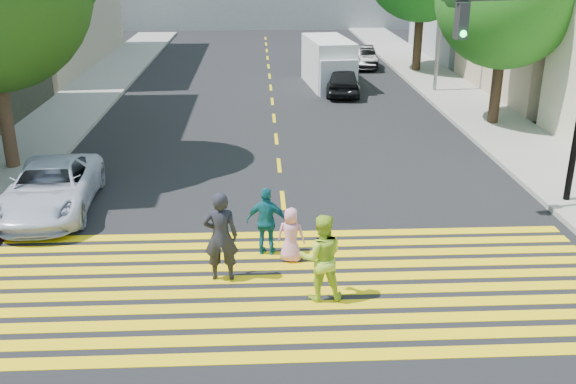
{
  "coord_description": "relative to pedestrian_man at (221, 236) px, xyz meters",
  "views": [
    {
      "loc": [
        -0.63,
        -10.37,
        6.55
      ],
      "look_at": [
        0.0,
        3.0,
        1.4
      ],
      "focal_mm": 40.0,
      "sensor_mm": 36.0,
      "label": 1
    }
  ],
  "objects": [
    {
      "name": "sidewalk_left",
      "position": [
        -7.05,
        20.37,
        -0.9
      ],
      "size": [
        3.0,
        40.0,
        0.15
      ],
      "primitive_type": "cube",
      "color": "gray",
      "rests_on": "ground"
    },
    {
      "name": "dark_car_near",
      "position": [
        4.8,
        17.72,
        -0.32
      ],
      "size": [
        1.95,
        3.99,
        1.31
      ],
      "primitive_type": "imported",
      "rotation": [
        0.0,
        0.0,
        3.04
      ],
      "color": "black",
      "rests_on": "ground"
    },
    {
      "name": "pedestrian_child",
      "position": [
        1.48,
        0.77,
        -0.35
      ],
      "size": [
        0.69,
        0.53,
        1.25
      ],
      "primitive_type": "imported",
      "rotation": [
        0.0,
        0.0,
        2.9
      ],
      "color": "pink",
      "rests_on": "ground"
    },
    {
      "name": "crosswalk",
      "position": [
        1.45,
        -0.35,
        -0.97
      ],
      "size": [
        13.4,
        5.3,
        0.01
      ],
      "color": "yellow",
      "rests_on": "ground"
    },
    {
      "name": "ground",
      "position": [
        1.45,
        -1.63,
        -0.98
      ],
      "size": [
        120.0,
        120.0,
        0.0
      ],
      "primitive_type": "plane",
      "color": "black"
    },
    {
      "name": "lane_line",
      "position": [
        1.45,
        20.87,
        -0.97
      ],
      "size": [
        0.12,
        34.4,
        0.01
      ],
      "color": "yellow",
      "rests_on": "ground"
    },
    {
      "name": "white_sedan",
      "position": [
        -4.65,
        3.94,
        -0.33
      ],
      "size": [
        2.4,
        4.74,
        1.28
      ],
      "primitive_type": "imported",
      "rotation": [
        0.0,
        0.0,
        0.06
      ],
      "color": "silver",
      "rests_on": "ground"
    },
    {
      "name": "curb_red",
      "position": [
        -5.45,
        4.37,
        -0.9
      ],
      "size": [
        0.2,
        8.0,
        0.16
      ],
      "primitive_type": "cube",
      "color": "maroon",
      "rests_on": "ground"
    },
    {
      "name": "sidewalk_right",
      "position": [
        9.95,
        13.37,
        -0.9
      ],
      "size": [
        3.0,
        60.0,
        0.15
      ],
      "primitive_type": "cube",
      "color": "gray",
      "rests_on": "ground"
    },
    {
      "name": "white_van",
      "position": [
        4.33,
        19.46,
        0.13
      ],
      "size": [
        2.32,
        5.09,
        2.32
      ],
      "rotation": [
        0.0,
        0.0,
        0.1
      ],
      "color": "silver",
      "rests_on": "ground"
    },
    {
      "name": "pedestrian_extra",
      "position": [
        0.97,
        1.12,
        -0.18
      ],
      "size": [
        0.99,
        0.56,
        1.59
      ],
      "primitive_type": "imported",
      "rotation": [
        0.0,
        0.0,
        2.95
      ],
      "color": "#125E6E",
      "rests_on": "ground"
    },
    {
      "name": "silver_car",
      "position": [
        5.09,
        28.48,
        -0.29
      ],
      "size": [
        2.44,
        4.92,
        1.38
      ],
      "primitive_type": "imported",
      "rotation": [
        0.0,
        0.0,
        3.03
      ],
      "color": "gray",
      "rests_on": "ground"
    },
    {
      "name": "pedestrian_man",
      "position": [
        0.0,
        0.0,
        0.0
      ],
      "size": [
        0.71,
        0.47,
        1.95
      ],
      "primitive_type": "imported",
      "rotation": [
        0.0,
        0.0,
        3.14
      ],
      "color": "black",
      "rests_on": "ground"
    },
    {
      "name": "pedestrian_woman",
      "position": [
        1.99,
        -0.89,
        -0.08
      ],
      "size": [
        0.88,
        0.69,
        1.79
      ],
      "primitive_type": "imported",
      "rotation": [
        0.0,
        0.0,
        3.15
      ],
      "color": "#AFD431",
      "rests_on": "ground"
    },
    {
      "name": "traffic_signal",
      "position": [
        8.04,
        3.48,
        2.78
      ],
      "size": [
        3.89,
        1.15,
        5.81
      ],
      "rotation": [
        0.0,
        0.0,
        0.22
      ],
      "color": "black",
      "rests_on": "ground"
    },
    {
      "name": "dark_car_parked",
      "position": [
        6.81,
        24.68,
        -0.37
      ],
      "size": [
        1.32,
        3.71,
        1.22
      ],
      "primitive_type": "imported",
      "rotation": [
        0.0,
        0.0,
        -0.01
      ],
      "color": "black",
      "rests_on": "ground"
    }
  ]
}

